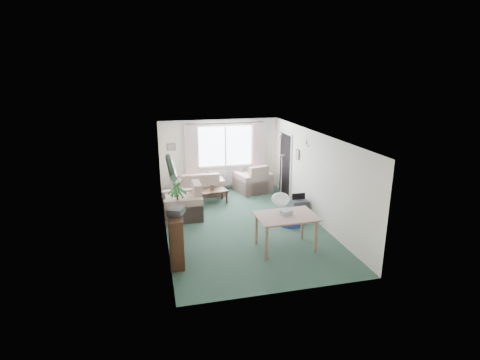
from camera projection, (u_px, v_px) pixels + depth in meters
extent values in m
plane|color=#2D4B3C|center=(243.00, 224.00, 9.96)|extent=(6.50, 6.50, 0.00)
cube|color=white|center=(225.00, 146.00, 12.59)|extent=(1.80, 0.03, 1.30)
cube|color=black|center=(225.00, 123.00, 12.30)|extent=(2.60, 0.03, 0.03)
cube|color=beige|center=(192.00, 155.00, 12.30)|extent=(0.45, 0.08, 2.00)
cube|color=beige|center=(259.00, 152.00, 12.82)|extent=(0.45, 0.08, 2.00)
cube|color=white|center=(226.00, 178.00, 12.86)|extent=(1.20, 0.10, 0.55)
cube|color=black|center=(285.00, 164.00, 12.17)|extent=(0.03, 0.95, 2.00)
sphere|color=white|center=(281.00, 199.00, 7.44)|extent=(0.36, 0.36, 0.36)
cylinder|color=#196626|center=(171.00, 166.00, 6.73)|extent=(1.60, 1.60, 0.12)
sphere|color=silver|center=(280.00, 134.00, 10.46)|extent=(0.20, 0.20, 0.20)
sphere|color=silver|center=(307.00, 142.00, 9.41)|extent=(0.20, 0.20, 0.20)
cube|color=brown|center=(171.00, 147.00, 12.17)|extent=(0.28, 0.03, 0.22)
cube|color=brown|center=(298.00, 154.00, 11.09)|extent=(0.03, 0.24, 0.30)
cube|color=beige|center=(200.00, 183.00, 12.24)|extent=(1.57, 0.85, 0.78)
cube|color=beige|center=(253.00, 178.00, 12.60)|extent=(1.26, 1.22, 0.95)
cube|color=#BCB28E|center=(182.00, 201.00, 10.33)|extent=(1.03, 1.09, 0.97)
cube|color=black|center=(212.00, 197.00, 11.53)|extent=(0.98, 0.66, 0.41)
cube|color=brown|center=(212.00, 187.00, 11.48)|extent=(0.12, 0.05, 0.16)
cube|color=black|center=(177.00, 239.00, 7.87)|extent=(0.36, 0.90, 1.08)
cube|color=#37383D|center=(176.00, 211.00, 7.73)|extent=(0.40, 0.43, 0.14)
cylinder|color=#295F20|center=(178.00, 201.00, 9.84)|extent=(0.71, 0.71, 1.28)
cube|color=tan|center=(286.00, 232.00, 8.54)|extent=(1.28, 0.87, 0.79)
cube|color=#B9B7C3|center=(286.00, 213.00, 8.45)|extent=(0.30, 0.26, 0.12)
cube|color=#38393D|center=(298.00, 207.00, 10.58)|extent=(0.46, 0.51, 0.46)
cylinder|color=navy|center=(291.00, 221.00, 9.99)|extent=(0.74, 0.74, 0.14)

